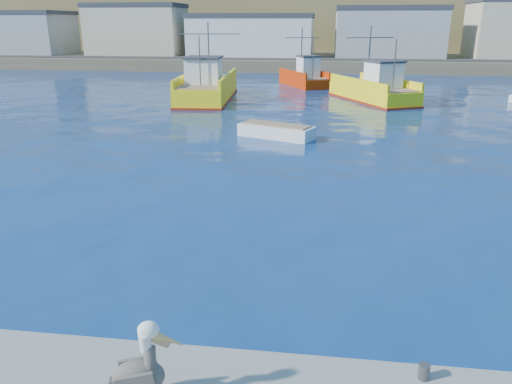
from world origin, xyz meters
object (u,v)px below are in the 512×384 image
(pelican, at_px, (141,370))
(skiff_mid, at_px, (276,132))
(trawler_yellow_a, at_px, (207,87))
(boat_orange, at_px, (305,77))
(trawler_yellow_b, at_px, (374,90))

(pelican, bearing_deg, skiff_mid, 89.78)
(trawler_yellow_a, xyz_separation_m, boat_orange, (8.14, 10.97, -0.09))
(trawler_yellow_a, xyz_separation_m, skiff_mid, (7.49, -14.34, -0.77))
(trawler_yellow_b, bearing_deg, skiff_mid, -114.71)
(boat_orange, height_order, pelican, boat_orange)
(trawler_yellow_b, distance_m, skiff_mid, 16.89)
(skiff_mid, distance_m, pelican, 22.75)
(trawler_yellow_a, height_order, boat_orange, trawler_yellow_a)
(skiff_mid, bearing_deg, boat_orange, 88.53)
(trawler_yellow_b, distance_m, boat_orange, 11.85)
(trawler_yellow_a, relative_size, skiff_mid, 2.58)
(skiff_mid, bearing_deg, trawler_yellow_a, 117.57)
(trawler_yellow_a, height_order, pelican, trawler_yellow_a)
(skiff_mid, bearing_deg, trawler_yellow_b, 65.29)
(skiff_mid, bearing_deg, pelican, -90.22)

